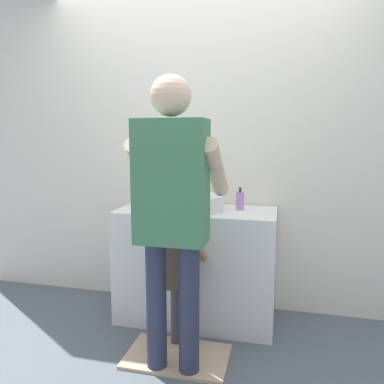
{
  "coord_description": "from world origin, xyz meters",
  "views": [
    {
      "loc": [
        0.6,
        -2.33,
        1.37
      ],
      "look_at": [
        0.0,
        0.15,
        1.0
      ],
      "focal_mm": 34.77,
      "sensor_mm": 36.0,
      "label": 1
    }
  ],
  "objects_px": {
    "soap_bottle": "(240,201)",
    "toothbrush_cup": "(154,201)",
    "child_toddler": "(183,270)",
    "adult_parent": "(172,200)"
  },
  "relations": [
    {
      "from": "soap_bottle",
      "to": "toothbrush_cup",
      "type": "bearing_deg",
      "value": -173.52
    },
    {
      "from": "toothbrush_cup",
      "to": "child_toddler",
      "type": "height_order",
      "value": "toothbrush_cup"
    },
    {
      "from": "soap_bottle",
      "to": "adult_parent",
      "type": "distance_m",
      "value": 0.79
    },
    {
      "from": "toothbrush_cup",
      "to": "child_toddler",
      "type": "relative_size",
      "value": 0.24
    },
    {
      "from": "toothbrush_cup",
      "to": "child_toddler",
      "type": "xyz_separation_m",
      "value": [
        0.33,
        -0.39,
        -0.38
      ]
    },
    {
      "from": "adult_parent",
      "to": "child_toddler",
      "type": "bearing_deg",
      "value": 92.34
    },
    {
      "from": "toothbrush_cup",
      "to": "adult_parent",
      "type": "bearing_deg",
      "value": -62.43
    },
    {
      "from": "soap_bottle",
      "to": "child_toddler",
      "type": "xyz_separation_m",
      "value": [
        -0.31,
        -0.47,
        -0.39
      ]
    },
    {
      "from": "toothbrush_cup",
      "to": "soap_bottle",
      "type": "height_order",
      "value": "toothbrush_cup"
    },
    {
      "from": "soap_bottle",
      "to": "child_toddler",
      "type": "height_order",
      "value": "soap_bottle"
    }
  ]
}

